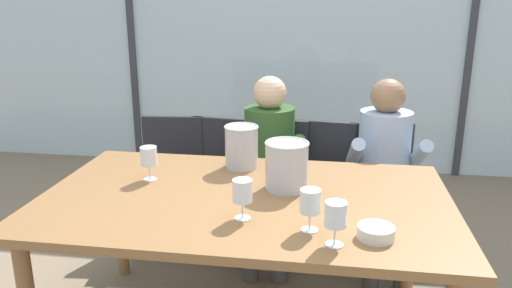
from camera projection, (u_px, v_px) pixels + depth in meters
ground at (270, 242)px, 3.49m from camera, size 14.00×14.00×0.00m
window_glass_panel at (293, 36)px, 4.70m from camera, size 7.11×0.03×2.60m
window_mullion_left at (132, 34)px, 4.91m from camera, size 0.06×0.06×2.60m
window_mullion_right at (471, 38)px, 4.45m from camera, size 0.06×0.06×2.60m
hillside_vineyard at (311, 40)px, 8.36m from camera, size 13.11×2.40×1.89m
dining_table at (245, 210)px, 2.35m from camera, size 1.91×1.14×0.76m
chair_near_curtain at (171, 172)px, 3.42m from camera, size 0.48×0.48×0.87m
chair_left_of_center at (218, 174)px, 3.38m from camera, size 0.48×0.48×0.87m
chair_center at (274, 176)px, 3.33m from camera, size 0.48×0.48×0.87m
chair_right_of_center at (320, 178)px, 3.29m from camera, size 0.49×0.49×0.87m
chair_near_window_right at (381, 181)px, 3.24m from camera, size 0.48×0.48×0.87m
person_olive_shirt at (268, 158)px, 3.15m from camera, size 0.48×0.63×1.19m
person_pale_blue_shirt at (385, 164)px, 3.04m from camera, size 0.48×0.63×1.19m
ice_bucket_primary at (287, 165)px, 2.38m from camera, size 0.21×0.21×0.24m
ice_bucket_secondary at (241, 146)px, 2.68m from camera, size 0.19×0.19×0.23m
tasting_bowl at (376, 232)px, 1.91m from camera, size 0.14×0.14×0.05m
wine_glass_by_left_taster at (149, 157)px, 2.50m from camera, size 0.08×0.08×0.17m
wine_glass_near_bucket at (336, 216)px, 1.83m from camera, size 0.08×0.08×0.17m
wine_glass_center_pour at (242, 193)px, 2.06m from camera, size 0.08×0.08×0.17m
wine_glass_by_right_taster at (310, 202)px, 1.95m from camera, size 0.08×0.08×0.17m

